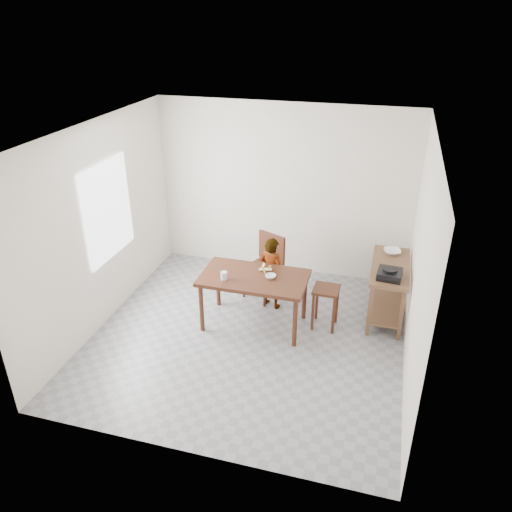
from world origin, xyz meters
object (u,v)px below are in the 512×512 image
(dining_table, at_px, (254,301))
(dining_chair, at_px, (263,268))
(prep_counter, at_px, (387,291))
(child, at_px, (272,273))
(stool, at_px, (325,307))

(dining_table, xyz_separation_m, dining_chair, (-0.07, 0.74, 0.10))
(prep_counter, xyz_separation_m, child, (-1.61, -0.18, 0.14))
(dining_table, bearing_deg, prep_counter, 22.15)
(prep_counter, height_order, child, child)
(dining_table, relative_size, child, 1.30)
(dining_table, height_order, dining_chair, dining_chair)
(prep_counter, xyz_separation_m, dining_chair, (-1.79, 0.04, 0.08))
(child, height_order, stool, child)
(prep_counter, relative_size, stool, 2.02)
(dining_chair, relative_size, stool, 1.61)
(dining_table, xyz_separation_m, child, (0.11, 0.52, 0.16))
(stool, bearing_deg, dining_chair, 152.60)
(dining_table, relative_size, stool, 2.35)
(prep_counter, height_order, dining_chair, dining_chair)
(dining_chair, height_order, stool, dining_chair)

